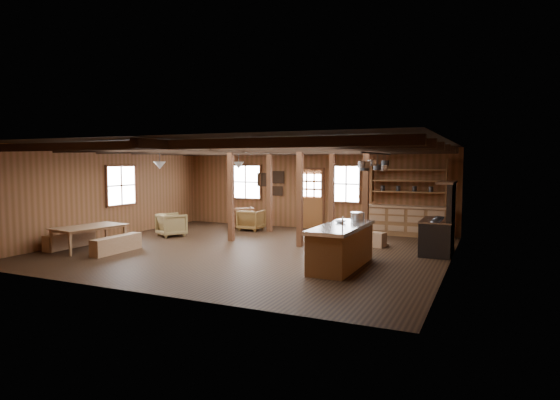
# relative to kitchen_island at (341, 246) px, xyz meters

# --- Properties ---
(room) EXTENTS (10.04, 9.04, 2.84)m
(room) POSITION_rel_kitchen_island_xyz_m (-2.82, 1.01, 0.92)
(room) COLOR black
(room) RESTS_ON ground
(ceiling_joists) EXTENTS (9.80, 8.82, 0.18)m
(ceiling_joists) POSITION_rel_kitchen_island_xyz_m (-2.82, 1.19, 2.20)
(ceiling_joists) COLOR black
(ceiling_joists) RESTS_ON ceiling
(timber_posts) EXTENTS (3.95, 2.35, 2.80)m
(timber_posts) POSITION_rel_kitchen_island_xyz_m (-2.30, 3.09, 0.92)
(timber_posts) COLOR #462914
(timber_posts) RESTS_ON floor
(back_door) EXTENTS (1.02, 0.08, 2.15)m
(back_door) POSITION_rel_kitchen_island_xyz_m (-2.82, 5.46, 0.40)
(back_door) COLOR brown
(back_door) RESTS_ON floor
(window_back_left) EXTENTS (1.32, 0.06, 1.32)m
(window_back_left) POSITION_rel_kitchen_island_xyz_m (-5.42, 5.47, 1.12)
(window_back_left) COLOR white
(window_back_left) RESTS_ON wall_back
(window_back_right) EXTENTS (1.02, 0.06, 1.32)m
(window_back_right) POSITION_rel_kitchen_island_xyz_m (-1.52, 5.47, 1.12)
(window_back_right) COLOR white
(window_back_right) RESTS_ON wall_back
(window_left) EXTENTS (0.14, 1.24, 1.32)m
(window_left) POSITION_rel_kitchen_island_xyz_m (-7.78, 1.51, 1.12)
(window_left) COLOR white
(window_left) RESTS_ON wall_back
(notice_boards) EXTENTS (1.08, 0.03, 0.90)m
(notice_boards) POSITION_rel_kitchen_island_xyz_m (-4.32, 5.47, 1.16)
(notice_boards) COLOR beige
(notice_boards) RESTS_ON wall_back
(back_counter) EXTENTS (2.55, 0.60, 2.45)m
(back_counter) POSITION_rel_kitchen_island_xyz_m (0.58, 5.22, 0.12)
(back_counter) COLOR brown
(back_counter) RESTS_ON floor
(pendant_lamps) EXTENTS (1.86, 2.36, 0.66)m
(pendant_lamps) POSITION_rel_kitchen_island_xyz_m (-5.07, 2.01, 1.77)
(pendant_lamps) COLOR #2B2B2E
(pendant_lamps) RESTS_ON ceiling
(pot_rack) EXTENTS (0.36, 3.00, 0.45)m
(pot_rack) POSITION_rel_kitchen_island_xyz_m (0.43, 1.17, 1.82)
(pot_rack) COLOR #2B2B2E
(pot_rack) RESTS_ON ceiling
(kitchen_island) EXTENTS (0.91, 2.51, 1.20)m
(kitchen_island) POSITION_rel_kitchen_island_xyz_m (0.00, 0.00, 0.00)
(kitchen_island) COLOR brown
(kitchen_island) RESTS_ON floor
(step_stool) EXTENTS (0.53, 0.44, 0.41)m
(step_stool) POSITION_rel_kitchen_island_xyz_m (0.18, 2.81, -0.27)
(step_stool) COLOR brown
(step_stool) RESTS_ON floor
(commercial_range) EXTENTS (0.79, 1.50, 1.86)m
(commercial_range) POSITION_rel_kitchen_island_xyz_m (1.83, 2.48, 0.13)
(commercial_range) COLOR #2B2B2E
(commercial_range) RESTS_ON floor
(dining_table) EXTENTS (1.29, 1.96, 0.64)m
(dining_table) POSITION_rel_kitchen_island_xyz_m (-6.72, -0.80, -0.16)
(dining_table) COLOR #976A44
(dining_table) RESTS_ON floor
(bench_wall) EXTENTS (0.29, 1.56, 0.43)m
(bench_wall) POSITION_rel_kitchen_island_xyz_m (-7.47, -0.80, -0.26)
(bench_wall) COLOR brown
(bench_wall) RESTS_ON floor
(bench_aisle) EXTENTS (0.29, 1.56, 0.43)m
(bench_aisle) POSITION_rel_kitchen_island_xyz_m (-5.80, -0.80, -0.26)
(bench_aisle) COLOR brown
(bench_aisle) RESTS_ON floor
(armchair_a) EXTENTS (1.13, 1.14, 0.75)m
(armchair_a) POSITION_rel_kitchen_island_xyz_m (-5.11, 4.60, -0.10)
(armchair_a) COLOR brown
(armchair_a) RESTS_ON floor
(armchair_b) EXTENTS (0.77, 0.79, 0.71)m
(armchair_b) POSITION_rel_kitchen_island_xyz_m (-4.51, 4.18, -0.12)
(armchair_b) COLOR brown
(armchair_b) RESTS_ON floor
(armchair_c) EXTENTS (1.07, 1.08, 0.73)m
(armchair_c) POSITION_rel_kitchen_island_xyz_m (-6.21, 2.01, -0.11)
(armchair_c) COLOR olive
(armchair_c) RESTS_ON floor
(counter_pot) EXTENTS (0.33, 0.33, 0.20)m
(counter_pot) POSITION_rel_kitchen_island_xyz_m (0.09, 1.00, 0.56)
(counter_pot) COLOR silver
(counter_pot) RESTS_ON kitchen_island
(bowl) EXTENTS (0.30, 0.30, 0.06)m
(bowl) POSITION_rel_kitchen_island_xyz_m (-0.15, 0.40, 0.49)
(bowl) COLOR silver
(bowl) RESTS_ON kitchen_island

